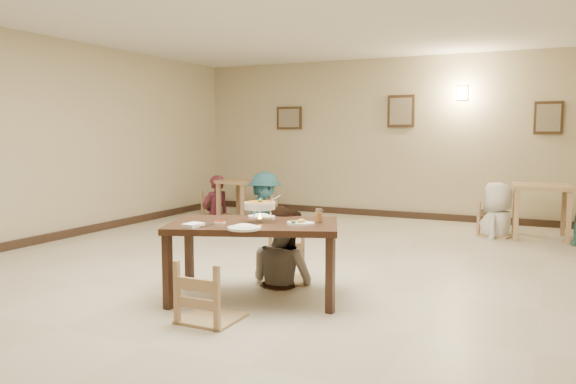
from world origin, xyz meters
The scene contains 28 objects.
floor centered at (0.00, 0.00, 0.00)m, with size 10.00×10.00×0.00m, color #BFB59E.
wall_back centered at (0.00, 5.00, 1.50)m, with size 10.00×10.00×0.00m, color tan.
wall_left centered at (-4.00, 0.00, 1.50)m, with size 10.00×10.00×0.00m, color tan.
baseboard_back centered at (0.00, 4.97, 0.06)m, with size 8.00×0.06×0.12m, color black.
baseboard_left centered at (-3.97, 0.00, 0.06)m, with size 0.06×10.00×0.12m, color black.
picture_a centered at (-2.20, 4.96, 1.90)m, with size 0.55×0.04×0.45m.
picture_b centered at (0.10, 4.96, 2.00)m, with size 0.50×0.04×0.60m.
picture_c centered at (2.60, 4.96, 1.85)m, with size 0.45×0.04×0.55m.
wall_sconce centered at (1.20, 4.96, 2.30)m, with size 0.16×0.05×0.22m, color #FFD88C.
main_table centered at (0.15, -0.80, 0.66)m, with size 1.80×1.40×0.75m.
chair_far centered at (0.15, -0.10, 0.46)m, with size 0.44×0.44×0.93m.
chair_near centered at (0.13, -1.51, 0.50)m, with size 0.47×0.47×1.01m.
main_diner centered at (0.16, -0.18, 0.83)m, with size 0.81×0.63×1.67m, color gray.
curry_warmer centered at (0.19, -0.75, 0.90)m, with size 0.33×0.30×0.27m.
rice_plate_far centered at (0.09, -0.52, 0.76)m, with size 0.28×0.28×0.06m.
rice_plate_near centered at (0.26, -1.18, 0.76)m, with size 0.29×0.29×0.07m.
fried_plate centered at (0.61, -0.73, 0.76)m, with size 0.27×0.27×0.06m.
chili_dish centered at (-0.10, -1.00, 0.76)m, with size 0.10×0.10×0.02m.
napkin_cutlery centered at (-0.22, -1.26, 0.76)m, with size 0.19×0.28×0.03m.
drink_glass centered at (0.72, -0.55, 0.81)m, with size 0.07×0.07×0.13m.
bg_table_left centered at (-2.66, 3.76, 0.57)m, with size 0.81×0.81×0.71m.
bg_table_right centered at (2.57, 3.81, 0.68)m, with size 0.89×0.89×0.82m.
bg_chair_ll centered at (-3.19, 3.71, 0.45)m, with size 0.42×0.42×0.90m.
bg_chair_lr centered at (-2.12, 3.73, 0.44)m, with size 0.41×0.41×0.88m.
bg_chair_rl centered at (1.96, 3.74, 0.50)m, with size 0.47×0.47×1.00m.
bg_diner_a centered at (-3.19, 3.71, 0.79)m, with size 0.57×0.38×1.57m, color #591F2E.
bg_diner_b centered at (-2.12, 3.73, 0.88)m, with size 1.14×0.66×1.77m, color teal.
bg_diner_c centered at (1.96, 3.74, 0.84)m, with size 0.82×0.53×1.68m, color silver.
Camera 1 is at (2.73, -5.45, 1.59)m, focal length 35.00 mm.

